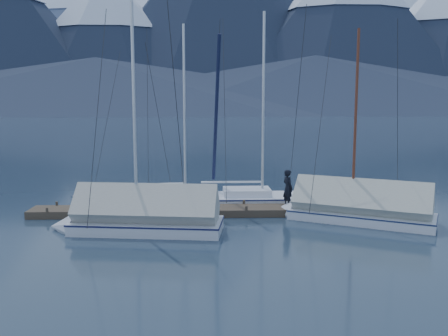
{
  "coord_description": "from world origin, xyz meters",
  "views": [
    {
      "loc": [
        -0.8,
        -19.82,
        5.14
      ],
      "look_at": [
        0.0,
        2.0,
        2.2
      ],
      "focal_mm": 38.0,
      "sensor_mm": 36.0,
      "label": 1
    }
  ],
  "objects_px": {
    "sailboat_covered_near": "(349,210)",
    "sailboat_covered_far": "(134,220)",
    "person": "(288,188)",
    "sailboat_open_mid": "(196,201)",
    "sailboat_open_left": "(144,202)",
    "sailboat_open_right": "(273,201)"
  },
  "relations": [
    {
      "from": "sailboat_covered_near",
      "to": "sailboat_covered_far",
      "type": "bearing_deg",
      "value": -170.72
    },
    {
      "from": "sailboat_open_mid",
      "to": "person",
      "type": "bearing_deg",
      "value": -26.22
    },
    {
      "from": "sailboat_open_mid",
      "to": "sailboat_covered_near",
      "type": "relative_size",
      "value": 1.08
    },
    {
      "from": "sailboat_open_left",
      "to": "sailboat_covered_near",
      "type": "distance_m",
      "value": 10.2
    },
    {
      "from": "sailboat_covered_far",
      "to": "person",
      "type": "bearing_deg",
      "value": 23.13
    },
    {
      "from": "person",
      "to": "sailboat_covered_far",
      "type": "bearing_deg",
      "value": 89.82
    },
    {
      "from": "sailboat_open_left",
      "to": "sailboat_open_mid",
      "type": "xyz_separation_m",
      "value": [
        2.64,
        -0.05,
        0.02
      ]
    },
    {
      "from": "sailboat_open_left",
      "to": "sailboat_covered_near",
      "type": "height_order",
      "value": "sailboat_covered_near"
    },
    {
      "from": "sailboat_covered_far",
      "to": "sailboat_open_left",
      "type": "bearing_deg",
      "value": 92.52
    },
    {
      "from": "person",
      "to": "sailboat_open_right",
      "type": "bearing_deg",
      "value": -12.25
    },
    {
      "from": "sailboat_open_left",
      "to": "person",
      "type": "relative_size",
      "value": 4.96
    },
    {
      "from": "sailboat_open_mid",
      "to": "sailboat_open_right",
      "type": "bearing_deg",
      "value": -1.67
    },
    {
      "from": "sailboat_open_left",
      "to": "sailboat_covered_near",
      "type": "bearing_deg",
      "value": -20.64
    },
    {
      "from": "sailboat_open_mid",
      "to": "sailboat_open_right",
      "type": "xyz_separation_m",
      "value": [
        3.99,
        -0.12,
        0.01
      ]
    },
    {
      "from": "sailboat_covered_near",
      "to": "sailboat_open_left",
      "type": "bearing_deg",
      "value": 159.36
    },
    {
      "from": "sailboat_covered_far",
      "to": "person",
      "type": "height_order",
      "value": "sailboat_covered_far"
    },
    {
      "from": "sailboat_open_right",
      "to": "person",
      "type": "distance_m",
      "value": 2.33
    },
    {
      "from": "sailboat_covered_near",
      "to": "sailboat_covered_far",
      "type": "distance_m",
      "value": 9.44
    },
    {
      "from": "sailboat_open_right",
      "to": "sailboat_open_left",
      "type": "bearing_deg",
      "value": 178.58
    },
    {
      "from": "sailboat_open_left",
      "to": "sailboat_covered_far",
      "type": "relative_size",
      "value": 0.88
    },
    {
      "from": "sailboat_open_mid",
      "to": "sailboat_covered_far",
      "type": "xyz_separation_m",
      "value": [
        -2.41,
        -5.07,
        0.31
      ]
    },
    {
      "from": "sailboat_open_mid",
      "to": "sailboat_covered_near",
      "type": "bearing_deg",
      "value": -27.19
    }
  ]
}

